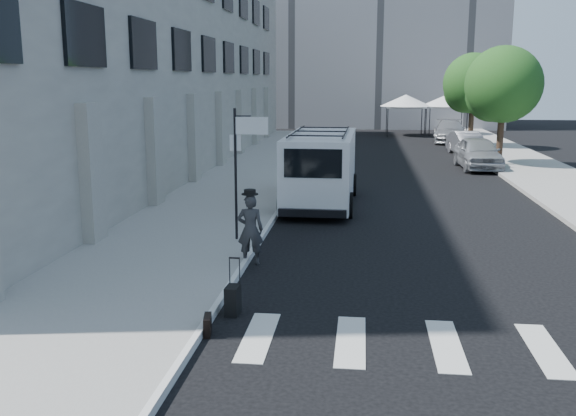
% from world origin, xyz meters
% --- Properties ---
extents(ground, '(120.00, 120.00, 0.00)m').
position_xyz_m(ground, '(0.00, 0.00, 0.00)').
color(ground, black).
rests_on(ground, ground).
extents(sidewalk_left, '(4.50, 48.00, 0.15)m').
position_xyz_m(sidewalk_left, '(-4.25, 16.00, 0.07)').
color(sidewalk_left, gray).
rests_on(sidewalk_left, ground).
extents(sidewalk_right, '(4.00, 56.00, 0.15)m').
position_xyz_m(sidewalk_right, '(9.00, 20.00, 0.07)').
color(sidewalk_right, gray).
rests_on(sidewalk_right, ground).
extents(building_left, '(10.00, 44.00, 12.00)m').
position_xyz_m(building_left, '(-11.50, 18.00, 6.00)').
color(building_left, gray).
rests_on(building_left, ground).
extents(sign_pole, '(1.03, 0.07, 3.50)m').
position_xyz_m(sign_pole, '(-2.36, 3.20, 2.65)').
color(sign_pole, black).
rests_on(sign_pole, sidewalk_left).
extents(tree_near, '(3.80, 3.83, 6.03)m').
position_xyz_m(tree_near, '(7.50, 20.15, 3.97)').
color(tree_near, black).
rests_on(tree_near, ground).
extents(tree_far, '(3.80, 3.83, 6.03)m').
position_xyz_m(tree_far, '(7.50, 29.15, 3.97)').
color(tree_far, black).
rests_on(tree_far, ground).
extents(tent_left, '(4.00, 4.00, 3.20)m').
position_xyz_m(tent_left, '(4.00, 38.00, 2.71)').
color(tent_left, black).
rests_on(tent_left, ground).
extents(tent_right, '(4.00, 4.00, 3.20)m').
position_xyz_m(tent_right, '(7.20, 38.50, 2.71)').
color(tent_right, black).
rests_on(tent_right, ground).
extents(businessman, '(0.66, 0.47, 1.71)m').
position_xyz_m(businessman, '(-1.90, 1.38, 0.86)').
color(businessman, '#303032').
rests_on(businessman, ground).
extents(briefcase, '(0.19, 0.45, 0.34)m').
position_xyz_m(briefcase, '(-1.90, -3.00, 0.17)').
color(briefcase, black).
rests_on(briefcase, ground).
extents(suitcase, '(0.26, 0.40, 1.08)m').
position_xyz_m(suitcase, '(-1.65, -2.00, 0.29)').
color(suitcase, black).
rests_on(suitcase, ground).
extents(cargo_van, '(2.48, 6.79, 2.52)m').
position_xyz_m(cargo_van, '(-0.71, 9.13, 1.30)').
color(cargo_van, white).
rests_on(cargo_van, ground).
extents(parked_car_a, '(2.02, 4.72, 1.59)m').
position_xyz_m(parked_car_a, '(6.43, 19.19, 0.80)').
color(parked_car_a, '#9B9DA2').
rests_on(parked_car_a, ground).
extents(parked_car_b, '(2.02, 4.36, 1.38)m').
position_xyz_m(parked_car_b, '(6.80, 25.05, 0.69)').
color(parked_car_b, '#585A60').
rests_on(parked_car_b, ground).
extents(parked_car_c, '(2.69, 5.50, 1.54)m').
position_xyz_m(parked_car_c, '(6.80, 32.92, 0.77)').
color(parked_car_c, gray).
rests_on(parked_car_c, ground).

